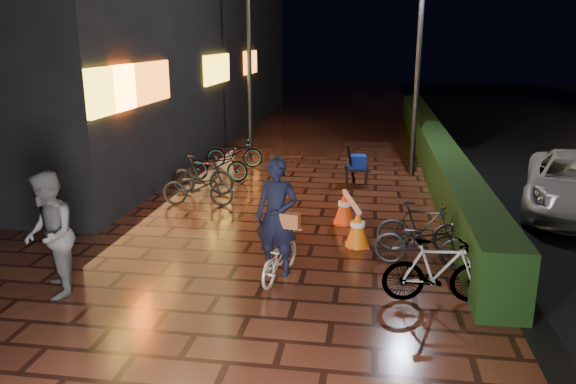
% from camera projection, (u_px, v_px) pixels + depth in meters
% --- Properties ---
extents(ground, '(80.00, 80.00, 0.00)m').
position_uv_depth(ground, '(276.00, 255.00, 9.57)').
color(ground, '#381911').
rests_on(ground, ground).
extents(hedge, '(0.70, 20.00, 1.00)m').
position_uv_depth(hedge, '(432.00, 145.00, 16.59)').
color(hedge, black).
rests_on(hedge, ground).
extents(bystander_person, '(1.03, 1.11, 1.82)m').
position_uv_depth(bystander_person, '(49.00, 235.00, 7.85)').
color(bystander_person, '#555557').
rests_on(bystander_person, ground).
extents(storefront_block, '(12.09, 22.00, 9.00)m').
position_uv_depth(storefront_block, '(75.00, 11.00, 20.69)').
color(storefront_block, black).
rests_on(storefront_block, ground).
extents(lamp_post_hedge, '(0.46, 0.17, 4.82)m').
position_uv_depth(lamp_post_hedge, '(417.00, 75.00, 14.27)').
color(lamp_post_hedge, black).
rests_on(lamp_post_hedge, ground).
extents(lamp_post_sf, '(0.52, 0.16, 5.43)m').
position_uv_depth(lamp_post_sf, '(249.00, 57.00, 17.85)').
color(lamp_post_sf, black).
rests_on(lamp_post_sf, ground).
extents(cyclist, '(0.76, 1.40, 1.92)m').
position_uv_depth(cyclist, '(278.00, 235.00, 8.42)').
color(cyclist, silver).
rests_on(cyclist, ground).
extents(traffic_barrier, '(0.74, 1.68, 0.68)m').
position_uv_depth(traffic_barrier, '(351.00, 217.00, 10.48)').
color(traffic_barrier, orange).
rests_on(traffic_barrier, ground).
extents(cart_assembly, '(0.65, 0.67, 1.12)m').
position_uv_depth(cart_assembly, '(356.00, 164.00, 13.82)').
color(cart_assembly, black).
rests_on(cart_assembly, ground).
extents(parked_bikes_storefront, '(1.76, 4.53, 0.92)m').
position_uv_depth(parked_bikes_storefront, '(215.00, 168.00, 13.97)').
color(parked_bikes_storefront, black).
rests_on(parked_bikes_storefront, ground).
extents(parked_bikes_hedge, '(1.69, 2.40, 0.92)m').
position_uv_depth(parked_bikes_hedge, '(427.00, 245.00, 8.77)').
color(parked_bikes_hedge, black).
rests_on(parked_bikes_hedge, ground).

